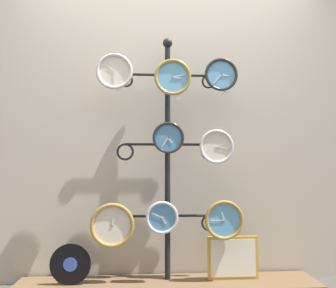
{
  "coord_description": "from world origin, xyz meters",
  "views": [
    {
      "loc": [
        -0.16,
        -2.08,
        0.9
      ],
      "look_at": [
        0.0,
        0.36,
        1.07
      ],
      "focal_mm": 35.0,
      "sensor_mm": 36.0,
      "label": 1
    }
  ],
  "objects_px": {
    "clock_middle_right": "(216,147)",
    "clock_bottom_center": "(162,217)",
    "clock_top_center": "(173,77)",
    "vinyl_record": "(70,264)",
    "display_stand": "(168,195)",
    "clock_middle_center": "(168,138)",
    "clock_bottom_left": "(112,225)",
    "clock_top_left": "(114,72)",
    "clock_bottom_right": "(224,220)",
    "clock_top_right": "(221,75)",
    "picture_frame": "(233,258)"
  },
  "relations": [
    {
      "from": "clock_middle_right",
      "to": "clock_bottom_left",
      "type": "xyz_separation_m",
      "value": [
        -0.76,
        0.01,
        -0.57
      ]
    },
    {
      "from": "clock_middle_center",
      "to": "clock_bottom_right",
      "type": "distance_m",
      "value": 0.73
    },
    {
      "from": "clock_top_right",
      "to": "clock_bottom_center",
      "type": "relative_size",
      "value": 1.09
    },
    {
      "from": "clock_bottom_center",
      "to": "vinyl_record",
      "type": "bearing_deg",
      "value": 177.75
    },
    {
      "from": "clock_top_right",
      "to": "vinyl_record",
      "type": "xyz_separation_m",
      "value": [
        -1.1,
        -0.01,
        -1.39
      ]
    },
    {
      "from": "display_stand",
      "to": "clock_bottom_right",
      "type": "bearing_deg",
      "value": -15.17
    },
    {
      "from": "clock_top_left",
      "to": "clock_middle_right",
      "type": "distance_m",
      "value": 0.94
    },
    {
      "from": "clock_bottom_right",
      "to": "clock_middle_center",
      "type": "bearing_deg",
      "value": 177.22
    },
    {
      "from": "clock_top_center",
      "to": "clock_middle_right",
      "type": "height_order",
      "value": "clock_top_center"
    },
    {
      "from": "display_stand",
      "to": "clock_middle_right",
      "type": "bearing_deg",
      "value": -15.9
    },
    {
      "from": "clock_middle_right",
      "to": "clock_bottom_right",
      "type": "bearing_deg",
      "value": -9.69
    },
    {
      "from": "clock_top_center",
      "to": "clock_bottom_left",
      "type": "distance_m",
      "value": 1.17
    },
    {
      "from": "clock_middle_center",
      "to": "vinyl_record",
      "type": "xyz_separation_m",
      "value": [
        -0.69,
        0.01,
        -0.91
      ]
    },
    {
      "from": "picture_frame",
      "to": "clock_bottom_right",
      "type": "bearing_deg",
      "value": -140.01
    },
    {
      "from": "clock_top_right",
      "to": "vinyl_record",
      "type": "distance_m",
      "value": 1.77
    },
    {
      "from": "display_stand",
      "to": "clock_middle_right",
      "type": "xyz_separation_m",
      "value": [
        0.36,
        -0.1,
        0.36
      ]
    },
    {
      "from": "clock_top_center",
      "to": "clock_top_left",
      "type": "bearing_deg",
      "value": -179.71
    },
    {
      "from": "clock_bottom_center",
      "to": "picture_frame",
      "type": "bearing_deg",
      "value": 7.14
    },
    {
      "from": "clock_bottom_center",
      "to": "clock_top_center",
      "type": "bearing_deg",
      "value": 11.79
    },
    {
      "from": "clock_top_right",
      "to": "clock_bottom_left",
      "type": "relative_size",
      "value": 0.8
    },
    {
      "from": "display_stand",
      "to": "vinyl_record",
      "type": "bearing_deg",
      "value": -173.06
    },
    {
      "from": "clock_top_right",
      "to": "display_stand",
      "type": "bearing_deg",
      "value": 169.15
    },
    {
      "from": "clock_top_center",
      "to": "clock_middle_right",
      "type": "bearing_deg",
      "value": -1.42
    },
    {
      "from": "clock_top_left",
      "to": "clock_bottom_right",
      "type": "xyz_separation_m",
      "value": [
        0.81,
        -0.01,
        -1.09
      ]
    },
    {
      "from": "display_stand",
      "to": "clock_top_center",
      "type": "bearing_deg",
      "value": -70.74
    },
    {
      "from": "clock_bottom_left",
      "to": "display_stand",
      "type": "bearing_deg",
      "value": 12.2
    },
    {
      "from": "clock_top_left",
      "to": "clock_bottom_left",
      "type": "bearing_deg",
      "value": 111.89
    },
    {
      "from": "clock_middle_center",
      "to": "picture_frame",
      "type": "bearing_deg",
      "value": 5.45
    },
    {
      "from": "clock_top_left",
      "to": "clock_middle_right",
      "type": "height_order",
      "value": "clock_top_left"
    },
    {
      "from": "clock_top_center",
      "to": "vinyl_record",
      "type": "height_order",
      "value": "clock_top_center"
    },
    {
      "from": "clock_bottom_left",
      "to": "picture_frame",
      "type": "bearing_deg",
      "value": 2.82
    },
    {
      "from": "display_stand",
      "to": "clock_middle_center",
      "type": "xyz_separation_m",
      "value": [
        -0.0,
        -0.09,
        0.43
      ]
    },
    {
      "from": "clock_bottom_right",
      "to": "clock_bottom_left",
      "type": "bearing_deg",
      "value": 178.39
    },
    {
      "from": "clock_top_right",
      "to": "clock_middle_center",
      "type": "distance_m",
      "value": 0.63
    },
    {
      "from": "clock_top_left",
      "to": "clock_bottom_left",
      "type": "height_order",
      "value": "clock_top_left"
    },
    {
      "from": "clock_bottom_center",
      "to": "clock_bottom_right",
      "type": "relative_size",
      "value": 0.82
    },
    {
      "from": "clock_middle_right",
      "to": "clock_bottom_center",
      "type": "xyz_separation_m",
      "value": [
        -0.4,
        -0.01,
        -0.51
      ]
    },
    {
      "from": "clock_middle_right",
      "to": "clock_bottom_center",
      "type": "bearing_deg",
      "value": -178.79
    },
    {
      "from": "clock_top_center",
      "to": "clock_top_right",
      "type": "relative_size",
      "value": 1.09
    },
    {
      "from": "clock_bottom_center",
      "to": "clock_top_left",
      "type": "bearing_deg",
      "value": 177.68
    },
    {
      "from": "vinyl_record",
      "to": "clock_bottom_center",
      "type": "bearing_deg",
      "value": -2.25
    },
    {
      "from": "clock_top_left",
      "to": "clock_bottom_center",
      "type": "xyz_separation_m",
      "value": [
        0.35,
        -0.01,
        -1.07
      ]
    },
    {
      "from": "clock_top_center",
      "to": "clock_bottom_center",
      "type": "relative_size",
      "value": 1.18
    },
    {
      "from": "clock_top_center",
      "to": "clock_bottom_right",
      "type": "height_order",
      "value": "clock_top_center"
    },
    {
      "from": "clock_top_center",
      "to": "clock_bottom_left",
      "type": "xyz_separation_m",
      "value": [
        -0.44,
        0.01,
        -1.09
      ]
    },
    {
      "from": "display_stand",
      "to": "vinyl_record",
      "type": "height_order",
      "value": "display_stand"
    },
    {
      "from": "clock_middle_center",
      "to": "clock_middle_right",
      "type": "xyz_separation_m",
      "value": [
        0.36,
        -0.01,
        -0.07
      ]
    },
    {
      "from": "clock_top_left",
      "to": "clock_bottom_center",
      "type": "distance_m",
      "value": 1.13
    },
    {
      "from": "display_stand",
      "to": "clock_middle_right",
      "type": "height_order",
      "value": "display_stand"
    },
    {
      "from": "display_stand",
      "to": "clock_top_left",
      "type": "distance_m",
      "value": 1.0
    }
  ]
}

